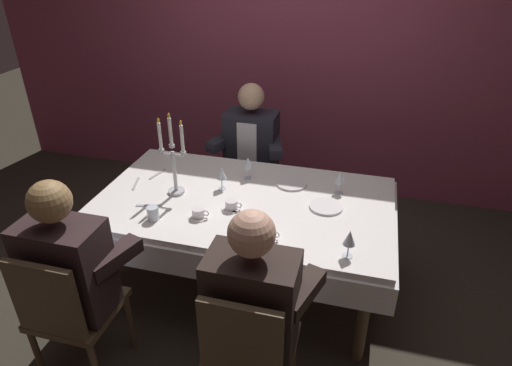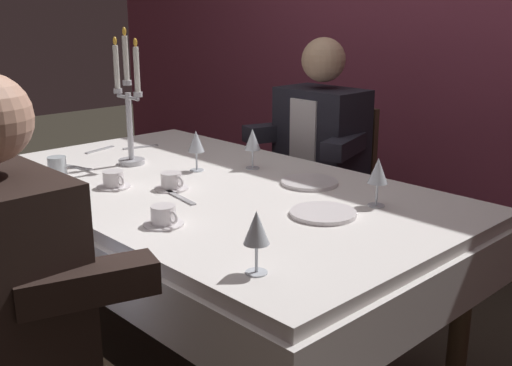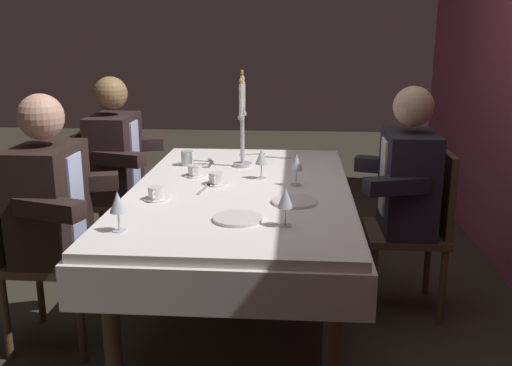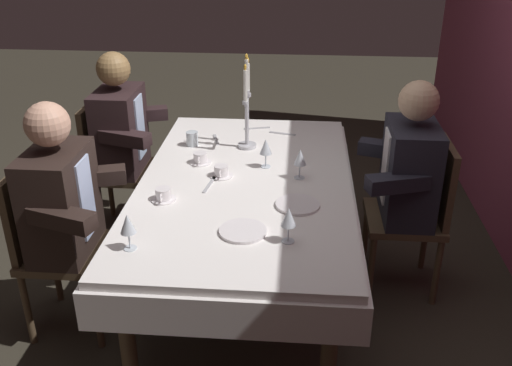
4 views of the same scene
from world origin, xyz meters
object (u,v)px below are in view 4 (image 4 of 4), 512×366
object	(u,v)px
dinner_plate_0	(243,231)
wine_glass_3	(128,225)
wine_glass_0	(300,158)
seated_diner_2	(59,201)
candelabra	(247,111)
seated_diner_0	(119,130)
dining_table	(245,200)
coffee_cup_0	(221,172)
wine_glass_2	(289,218)
water_tumbler_0	(192,139)
coffee_cup_2	(200,159)
seated_diner_1	(411,171)
wine_glass_1	(266,148)
coffee_cup_1	(163,195)
dinner_plate_1	(298,205)

from	to	relation	value
dinner_plate_0	wine_glass_3	bearing A→B (deg)	-69.54
wine_glass_0	seated_diner_2	world-z (taller)	seated_diner_2
candelabra	seated_diner_0	xyz separation A→B (m)	(-0.24, -0.85, -0.23)
dining_table	coffee_cup_0	bearing A→B (deg)	-106.91
wine_glass_3	wine_glass_2	bearing A→B (deg)	99.55
dinner_plate_0	water_tumbler_0	xyz separation A→B (m)	(-0.99, -0.40, 0.04)
coffee_cup_0	seated_diner_0	bearing A→B (deg)	-130.89
dining_table	water_tumbler_0	world-z (taller)	water_tumbler_0
dinner_plate_0	water_tumbler_0	size ratio (longest dim) A/B	2.48
wine_glass_3	seated_diner_2	bearing A→B (deg)	-130.42
dining_table	coffee_cup_2	world-z (taller)	coffee_cup_2
seated_diner_0	dining_table	bearing A→B (deg)	51.97
candelabra	water_tumbler_0	xyz separation A→B (m)	(-0.00, -0.33, -0.18)
dinner_plate_0	seated_diner_1	world-z (taller)	seated_diner_1
dinner_plate_0	seated_diner_0	world-z (taller)	seated_diner_0
wine_glass_0	wine_glass_3	distance (m)	1.03
water_tumbler_0	coffee_cup_2	world-z (taller)	water_tumbler_0
dining_table	dinner_plate_0	world-z (taller)	dinner_plate_0
seated_diner_1	wine_glass_1	bearing A→B (deg)	-89.06
seated_diner_0	seated_diner_1	bearing A→B (deg)	74.26
coffee_cup_1	seated_diner_0	distance (m)	1.07
wine_glass_3	seated_diner_1	bearing A→B (deg)	124.44
coffee_cup_0	candelabra	bearing A→B (deg)	166.76
seated_diner_0	coffee_cup_1	bearing A→B (deg)	28.29
coffee_cup_2	seated_diner_2	size ratio (longest dim) A/B	0.11
wine_glass_0	wine_glass_3	world-z (taller)	same
dining_table	dinner_plate_0	bearing A→B (deg)	4.44
coffee_cup_1	coffee_cup_0	bearing A→B (deg)	140.13
water_tumbler_0	seated_diner_0	xyz separation A→B (m)	(-0.23, -0.52, -0.05)
dinner_plate_1	seated_diner_1	distance (m)	0.76
wine_glass_0	water_tumbler_0	xyz separation A→B (m)	(-0.41, -0.65, -0.07)
wine_glass_2	wine_glass_3	xyz separation A→B (m)	(0.11, -0.66, -0.00)
dining_table	wine_glass_3	bearing A→B (deg)	-30.76
water_tumbler_0	coffee_cup_0	bearing A→B (deg)	28.97
dinner_plate_1	wine_glass_0	distance (m)	0.33
candelabra	seated_diner_2	size ratio (longest dim) A/B	0.45
seated_diner_1	seated_diner_0	bearing A→B (deg)	-105.74
wine_glass_1	dinner_plate_1	bearing A→B (deg)	22.36
wine_glass_2	dining_table	bearing A→B (deg)	-157.74
coffee_cup_0	coffee_cup_2	xyz separation A→B (m)	(-0.16, -0.14, 0.00)
wine_glass_2	coffee_cup_2	bearing A→B (deg)	-147.10
dining_table	coffee_cup_2	bearing A→B (deg)	-126.90
dinner_plate_0	seated_diner_2	xyz separation A→B (m)	(-0.23, -0.93, -0.01)
seated_diner_1	dining_table	bearing A→B (deg)	-77.68
wine_glass_1	dinner_plate_0	bearing A→B (deg)	-4.34
seated_diner_1	coffee_cup_0	bearing A→B (deg)	-81.43
dinner_plate_1	coffee_cup_0	world-z (taller)	coffee_cup_0
coffee_cup_1	seated_diner_1	bearing A→B (deg)	109.48
dinner_plate_1	coffee_cup_0	size ratio (longest dim) A/B	1.61
dinner_plate_0	wine_glass_1	world-z (taller)	wine_glass_1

